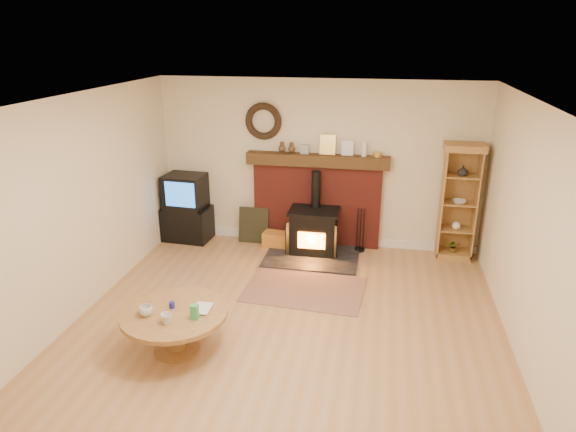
% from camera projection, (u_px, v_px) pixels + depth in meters
% --- Properties ---
extents(ground, '(5.50, 5.50, 0.00)m').
position_uv_depth(ground, '(284.00, 333.00, 5.87)').
color(ground, '#AD7A48').
rests_on(ground, ground).
extents(room_shell, '(5.02, 5.52, 2.61)m').
position_uv_depth(room_shell, '(284.00, 187.00, 5.38)').
color(room_shell, beige).
rests_on(room_shell, ground).
extents(chimney_breast, '(2.20, 0.22, 1.78)m').
position_uv_depth(chimney_breast, '(317.00, 196.00, 8.06)').
color(chimney_breast, maroon).
rests_on(chimney_breast, ground).
extents(wood_stove, '(1.40, 1.00, 1.26)m').
position_uv_depth(wood_stove, '(314.00, 233.00, 7.85)').
color(wood_stove, black).
rests_on(wood_stove, ground).
extents(area_rug, '(1.61, 1.16, 0.01)m').
position_uv_depth(area_rug, '(305.00, 289.00, 6.84)').
color(area_rug, brown).
rests_on(area_rug, ground).
extents(tv_unit, '(0.78, 0.57, 1.10)m').
position_uv_depth(tv_unit, '(186.00, 209.00, 8.34)').
color(tv_unit, black).
rests_on(tv_unit, ground).
extents(curio_cabinet, '(0.56, 0.41, 1.75)m').
position_uv_depth(curio_cabinet, '(458.00, 202.00, 7.56)').
color(curio_cabinet, olive).
rests_on(curio_cabinet, ground).
extents(firelog_box, '(0.42, 0.29, 0.25)m').
position_uv_depth(firelog_box, '(276.00, 240.00, 8.15)').
color(firelog_box, gold).
rests_on(firelog_box, ground).
extents(leaning_painting, '(0.48, 0.13, 0.58)m').
position_uv_depth(leaning_painting, '(254.00, 225.00, 8.31)').
color(leaning_painting, black).
rests_on(leaning_painting, ground).
extents(fire_tools, '(0.16, 0.16, 0.70)m').
position_uv_depth(fire_tools, '(360.00, 243.00, 8.01)').
color(fire_tools, black).
rests_on(fire_tools, ground).
extents(coffee_table, '(1.13, 1.13, 0.64)m').
position_uv_depth(coffee_table, '(174.00, 319.00, 5.42)').
color(coffee_table, brown).
rests_on(coffee_table, ground).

